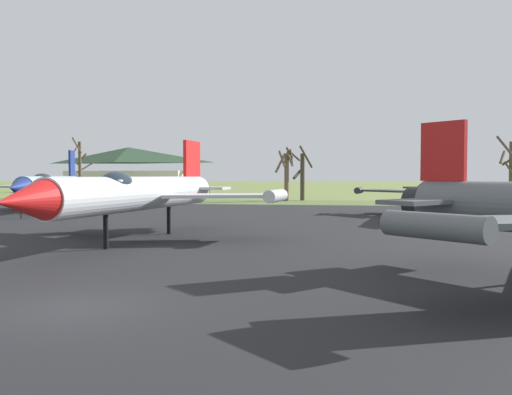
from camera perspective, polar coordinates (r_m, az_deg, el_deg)
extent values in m
plane|color=olive|center=(14.53, -18.61, -11.15)|extent=(600.00, 600.00, 0.00)
cube|color=black|center=(31.37, -2.92, -3.77)|extent=(71.53, 60.05, 0.05)
cube|color=#556C37|center=(66.91, 3.69, -0.52)|extent=(131.53, 12.00, 0.06)
cylinder|color=#33383D|center=(44.80, 17.70, 0.70)|extent=(3.55, 13.21, 1.52)
cone|color=yellow|center=(37.24, 17.54, 0.40)|extent=(1.69, 2.20, 1.39)
cylinder|color=black|center=(51.67, 17.80, 0.90)|extent=(1.18, 0.99, 1.06)
ellipsoid|color=#19232D|center=(42.02, 17.65, 1.17)|extent=(0.99, 1.87, 0.93)
cube|color=#33383D|center=(47.05, 13.72, 0.68)|extent=(5.32, 5.37, 0.14)
cube|color=#33383D|center=(46.97, 21.75, 0.58)|extent=(5.65, 4.57, 0.14)
cylinder|color=#33383D|center=(48.26, 10.81, 0.75)|extent=(0.94, 2.48, 0.57)
cylinder|color=#33383D|center=(48.13, 24.70, 0.57)|extent=(0.94, 2.48, 0.57)
cube|color=yellow|center=(50.75, 17.81, 2.92)|extent=(0.45, 1.72, 2.09)
cube|color=#33383D|center=(50.69, 16.35, 1.02)|extent=(2.12, 1.70, 0.14)
cube|color=#33383D|center=(50.66, 19.22, 0.99)|extent=(2.12, 1.70, 0.14)
cylinder|color=black|center=(41.98, 17.62, -1.40)|extent=(0.20, 0.20, 1.41)
cylinder|color=black|center=(47.75, 17.72, -0.96)|extent=(0.20, 0.20, 1.41)
cylinder|color=black|center=(36.93, 17.55, -2.50)|extent=(0.08, 0.08, 0.63)
cube|color=white|center=(36.89, 17.56, -1.74)|extent=(0.46, 0.33, 0.34)
cylinder|color=black|center=(21.04, 16.93, -0.52)|extent=(1.44, 1.45, 1.15)
cylinder|color=#565B60|center=(12.73, 18.36, -2.90)|extent=(2.33, 2.23, 0.61)
cube|color=red|center=(20.51, 19.14, 4.63)|extent=(1.42, 1.34, 2.12)
cube|color=#565B60|center=(19.08, 16.75, -0.44)|extent=(2.90, 2.95, 0.15)
cube|color=#565B60|center=(21.82, 21.76, -0.17)|extent=(2.90, 2.95, 0.15)
cylinder|color=#8EA3B2|center=(53.14, -20.72, 1.20)|extent=(5.09, 14.81, 1.71)
cone|color=navy|center=(44.81, -23.97, 0.97)|extent=(2.16, 3.02, 1.57)
cylinder|color=black|center=(60.60, -18.61, 1.35)|extent=(1.38, 1.19, 1.20)
ellipsoid|color=#19232D|center=(50.53, -21.62, 1.67)|extent=(1.34, 2.53, 1.26)
cube|color=#8EA3B2|center=(55.50, -23.93, 1.06)|extent=(6.16, 4.39, 0.16)
cube|color=#8EA3B2|center=(53.46, -16.59, 1.13)|extent=(6.05, 5.94, 0.16)
cylinder|color=#8EA3B2|center=(53.70, -13.51, 1.16)|extent=(1.25, 2.81, 0.64)
cube|color=navy|center=(59.69, -18.86, 3.44)|extent=(0.60, 1.72, 2.67)
cube|color=#8EA3B2|center=(59.95, -20.43, 1.44)|extent=(2.95, 2.17, 0.16)
cube|color=#8EA3B2|center=(59.09, -17.32, 1.47)|extent=(2.95, 2.17, 0.16)
cylinder|color=black|center=(50.08, -21.77, -0.76)|extent=(0.23, 0.23, 1.60)
cylinder|color=black|center=(56.32, -19.74, -0.41)|extent=(0.23, 0.23, 1.60)
cylinder|color=black|center=(45.18, -23.54, -1.77)|extent=(0.08, 0.08, 0.56)
cube|color=white|center=(45.15, -23.55, -1.18)|extent=(0.64, 0.42, 0.35)
cylinder|color=silver|center=(27.93, -12.08, 0.42)|extent=(3.45, 14.91, 1.71)
cone|color=red|center=(20.73, -23.49, -0.37)|extent=(1.86, 2.66, 1.57)
cylinder|color=black|center=(34.94, -6.04, 0.83)|extent=(1.30, 1.08, 1.20)
ellipsoid|color=#19232D|center=(25.88, -14.55, 1.29)|extent=(1.36, 2.57, 1.28)
cube|color=silver|center=(31.08, -16.79, 0.32)|extent=(6.34, 5.22, 0.16)
cube|color=silver|center=(27.76, -3.90, 0.19)|extent=(6.22, 4.23, 0.16)
cylinder|color=silver|center=(33.18, -20.36, 0.40)|extent=(0.96, 2.79, 0.64)
cylinder|color=silver|center=(27.47, 2.09, 0.17)|extent=(0.96, 2.79, 0.64)
cube|color=red|center=(33.91, -6.77, 4.09)|extent=(0.47, 2.23, 2.20)
cube|color=silver|center=(34.42, -8.79, 1.01)|extent=(2.13, 1.82, 0.16)
cube|color=silver|center=(33.39, -4.69, 0.99)|extent=(2.13, 1.82, 0.16)
cylinder|color=black|center=(25.22, -15.57, -3.58)|extent=(0.23, 0.23, 1.60)
cylinder|color=black|center=(30.93, -9.19, -2.45)|extent=(0.23, 0.23, 1.60)
cylinder|color=brown|center=(82.31, -18.08, 2.76)|extent=(0.45, 0.45, 8.26)
cylinder|color=brown|center=(82.72, -18.44, 4.97)|extent=(0.29, 1.28, 1.32)
cylinder|color=brown|center=(83.45, -17.57, 3.04)|extent=(2.80, 0.47, 1.57)
cylinder|color=brown|center=(82.96, -17.92, 3.88)|extent=(1.54, 0.37, 1.77)
cylinder|color=brown|center=(81.83, -18.39, 5.26)|extent=(1.62, 0.39, 2.32)
cylinder|color=brown|center=(70.01, 3.25, 2.12)|extent=(0.59, 0.59, 6.21)
cylinder|color=brown|center=(69.93, 3.74, 4.34)|extent=(0.38, 1.43, 1.91)
cylinder|color=brown|center=(69.69, 3.60, 4.09)|extent=(0.96, 1.24, 1.94)
cylinder|color=brown|center=(70.60, 2.60, 3.67)|extent=(1.35, 2.09, 2.59)
cylinder|color=brown|center=(69.71, 2.76, 4.12)|extent=(1.20, 1.49, 2.14)
cylinder|color=brown|center=(69.70, 3.57, 4.75)|extent=(1.04, 1.19, 1.42)
cylinder|color=#42382D|center=(71.89, 4.92, 2.15)|extent=(0.58, 0.58, 6.28)
cylinder|color=#42382D|center=(72.55, 4.56, 2.57)|extent=(1.51, 1.29, 1.71)
cylinder|color=#42382D|center=(72.33, 4.33, 2.46)|extent=(1.09, 1.82, 1.31)
cylinder|color=#42382D|center=(71.23, 4.01, 4.48)|extent=(1.88, 2.40, 1.60)
cylinder|color=#42382D|center=(71.15, 5.30, 4.30)|extent=(1.84, 1.41, 2.93)
cylinder|color=brown|center=(72.59, 25.35, 2.41)|extent=(0.57, 0.57, 7.48)
cylinder|color=brown|center=(72.82, 24.56, 3.90)|extent=(1.29, 2.18, 1.71)
cylinder|color=brown|center=(71.82, 24.76, 4.98)|extent=(1.60, 2.33, 2.59)
cylinder|color=brown|center=(72.06, 25.16, 2.78)|extent=(1.18, 1.06, 1.79)
cylinder|color=brown|center=(73.21, 25.05, 3.48)|extent=(1.61, 0.75, 1.08)
cube|color=beige|center=(111.90, -13.29, 1.65)|extent=(25.31, 10.05, 4.29)
pyramid|color=#38563D|center=(111.97, -13.32, 4.37)|extent=(26.57, 10.55, 3.17)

